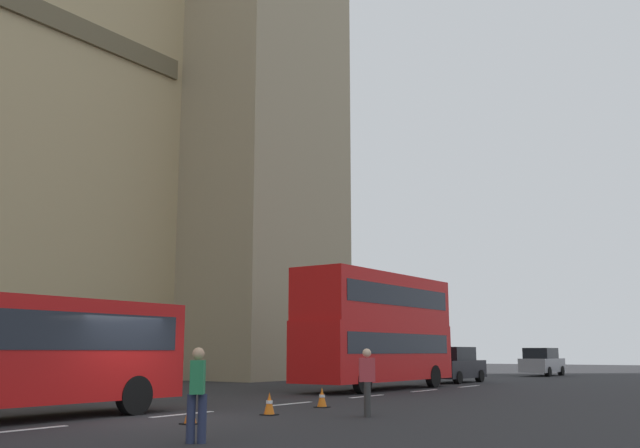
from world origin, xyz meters
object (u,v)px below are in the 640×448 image
pedestrian_near_cones (197,391)px  pedestrian_by_kerb (367,380)px  traffic_cone_middle (269,404)px  traffic_cone_west (191,411)px  double_decker_bus (377,326)px  traffic_cone_east (322,398)px  sedan_lead (454,365)px  sedan_trailing (542,362)px

pedestrian_near_cones → pedestrian_by_kerb: (6.22, 0.20, 0.00)m
traffic_cone_middle → traffic_cone_west: bearing=-180.0°
double_decker_bus → traffic_cone_west: bearing=-165.2°
traffic_cone_middle → traffic_cone_east: 2.88m
sedan_lead → pedestrian_by_kerb: (-19.58, -6.56, -0.00)m
traffic_cone_west → pedestrian_near_cones: 3.49m
sedan_lead → pedestrian_by_kerb: bearing=-161.5°
traffic_cone_west → traffic_cone_east: bearing=3.4°
traffic_cone_west → double_decker_bus: bearing=14.8°
traffic_cone_east → pedestrian_by_kerb: size_ratio=0.34×
traffic_cone_east → pedestrian_by_kerb: bearing=-124.0°
sedan_lead → sedan_trailing: size_ratio=1.00×
double_decker_bus → traffic_cone_east: size_ratio=16.53×
sedan_lead → sedan_trailing: (13.15, -0.42, 0.00)m
traffic_cone_west → pedestrian_by_kerb: 4.56m
pedestrian_near_cones → pedestrian_by_kerb: size_ratio=1.00×
sedan_lead → traffic_cone_west: sedan_lead is taller
traffic_cone_west → sedan_lead: bearing=10.3°
sedan_lead → pedestrian_near_cones: sedan_lead is taller
sedan_trailing → pedestrian_by_kerb: sedan_trailing is taller
pedestrian_by_kerb → pedestrian_near_cones: bearing=-178.1°
pedestrian_near_cones → pedestrian_by_kerb: 6.23m
traffic_cone_middle → pedestrian_by_kerb: pedestrian_by_kerb is taller
traffic_cone_west → traffic_cone_east: (5.67, 0.34, 0.00)m
traffic_cone_east → double_decker_bus: bearing=21.2°
traffic_cone_west → pedestrian_near_cones: bearing=-133.0°
double_decker_bus → traffic_cone_middle: double_decker_bus is taller
sedan_lead → traffic_cone_east: sedan_lead is taller
pedestrian_by_kerb → double_decker_bus: bearing=29.4°
traffic_cone_west → pedestrian_near_cones: (-2.34, -2.51, 0.63)m
sedan_lead → traffic_cone_middle: 21.09m
double_decker_bus → pedestrian_near_cones: double_decker_bus is taller
traffic_cone_middle → pedestrian_by_kerb: bearing=-65.2°
sedan_trailing → pedestrian_near_cones: 39.47m
traffic_cone_middle → pedestrian_by_kerb: size_ratio=0.34×
traffic_cone_west → pedestrian_by_kerb: (3.88, -2.31, 0.63)m
sedan_lead → pedestrian_near_cones: (-25.80, -6.76, -0.00)m
double_decker_bus → pedestrian_by_kerb: double_decker_bus is taller
sedan_trailing → traffic_cone_middle: 34.02m
traffic_cone_west → traffic_cone_east: 5.68m
double_decker_bus → pedestrian_by_kerb: size_ratio=5.67×
double_decker_bus → traffic_cone_east: 10.38m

